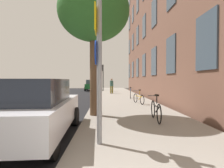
% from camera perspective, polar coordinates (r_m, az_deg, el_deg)
% --- Properties ---
extents(ground_plane, '(41.80, 41.80, 0.00)m').
position_cam_1_polar(ground_plane, '(16.17, -9.96, -4.46)').
color(ground_plane, '#332D28').
extents(road_asphalt, '(7.00, 38.00, 0.01)m').
position_cam_1_polar(road_asphalt, '(16.59, -17.18, -4.34)').
color(road_asphalt, black).
rests_on(road_asphalt, ground).
extents(sidewalk, '(4.20, 38.00, 0.12)m').
position_cam_1_polar(sidewalk, '(16.05, 2.54, -4.27)').
color(sidewalk, gray).
rests_on(sidewalk, ground).
extents(sign_post, '(0.16, 0.60, 3.37)m').
position_cam_1_polar(sign_post, '(4.31, -4.25, 7.15)').
color(sign_post, gray).
rests_on(sign_post, sidewalk).
extents(traffic_light, '(0.43, 0.24, 3.57)m').
position_cam_1_polar(traffic_light, '(25.20, -3.00, 3.44)').
color(traffic_light, black).
rests_on(traffic_light, sidewalk).
extents(tree_near, '(2.98, 2.98, 5.63)m').
position_cam_1_polar(tree_near, '(8.33, -5.65, 21.16)').
color(tree_near, brown).
rests_on(tree_near, sidewalk).
extents(bicycle_0, '(0.42, 1.77, 0.97)m').
position_cam_1_polar(bicycle_0, '(7.00, 13.35, -7.85)').
color(bicycle_0, black).
rests_on(bicycle_0, sidewalk).
extents(bicycle_1, '(0.53, 1.65, 0.89)m').
position_cam_1_polar(bicycle_1, '(11.74, 8.21, -4.33)').
color(bicycle_1, black).
rests_on(bicycle_1, sidewalk).
extents(bicycle_2, '(0.42, 1.58, 0.90)m').
position_cam_1_polar(bicycle_2, '(15.24, 5.69, -3.04)').
color(bicycle_2, black).
rests_on(bicycle_2, sidewalk).
extents(pedestrian_0, '(0.47, 0.47, 1.65)m').
position_cam_1_polar(pedestrian_0, '(20.34, -0.12, -0.28)').
color(pedestrian_0, olive).
rests_on(pedestrian_0, sidewalk).
extents(car_0, '(1.91, 4.39, 1.62)m').
position_cam_1_polar(car_0, '(5.42, -22.22, -6.93)').
color(car_0, silver).
rests_on(car_0, road_asphalt).
extents(car_1, '(2.05, 4.47, 1.62)m').
position_cam_1_polar(car_1, '(27.86, -6.17, -0.32)').
color(car_1, '#19662D').
rests_on(car_1, road_asphalt).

